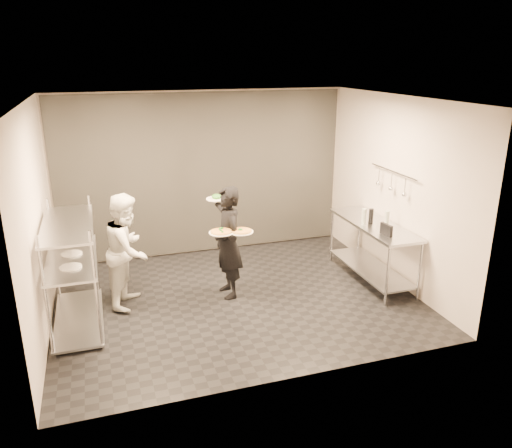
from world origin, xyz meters
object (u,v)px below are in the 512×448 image
object	(u,v)px
prep_counter	(373,241)
chef	(128,250)
bottle_dark	(371,216)
pizza_plate_near	(221,232)
pizza_plate_far	(241,231)
pos_monitor	(386,230)
salad_plate	(217,198)
bottle_clear	(387,218)
bottle_green	(364,217)
waiter	(228,243)
pass_rack	(73,268)

from	to	relation	value
prep_counter	chef	world-z (taller)	chef
chef	bottle_dark	size ratio (longest dim) A/B	6.86
prep_counter	pizza_plate_near	bearing A→B (deg)	-178.76
prep_counter	pizza_plate_far	world-z (taller)	pizza_plate_far
pos_monitor	prep_counter	bearing A→B (deg)	69.97
salad_plate	bottle_clear	world-z (taller)	salad_plate
salad_plate	bottle_clear	bearing A→B (deg)	-14.94
pizza_plate_far	bottle_dark	bearing A→B (deg)	2.69
chef	bottle_dark	bearing A→B (deg)	-74.12
pizza_plate_far	pos_monitor	distance (m)	2.05
prep_counter	chef	distance (m)	3.64
pizza_plate_far	bottle_dark	distance (m)	2.06
pizza_plate_near	bottle_green	size ratio (longest dim) A/B	1.38
pizza_plate_near	salad_plate	bearing A→B (deg)	82.00
waiter	pizza_plate_far	distance (m)	0.38
salad_plate	bottle_dark	bearing A→B (deg)	-12.39
pass_rack	pos_monitor	size ratio (longest dim) A/B	7.04
pass_rack	prep_counter	world-z (taller)	pass_rack
chef	pos_monitor	size ratio (longest dim) A/B	7.02
bottle_green	bottle_dark	bearing A→B (deg)	-1.46
prep_counter	salad_plate	bearing A→B (deg)	167.98
pizza_plate_near	bottle_green	bearing A→B (deg)	1.38
pizza_plate_far	pos_monitor	world-z (taller)	pizza_plate_far
bottle_green	bottle_dark	size ratio (longest dim) A/B	1.05
bottle_green	waiter	bearing A→B (deg)	175.64
pizza_plate_far	pizza_plate_near	bearing A→B (deg)	170.25
bottle_green	chef	bearing A→B (deg)	174.35
pass_rack	waiter	world-z (taller)	waiter
waiter	bottle_green	bearing A→B (deg)	81.19
bottle_dark	waiter	bearing A→B (deg)	175.80
chef	pos_monitor	distance (m)	3.61
pass_rack	bottle_clear	bearing A→B (deg)	-1.97
prep_counter	pizza_plate_near	xyz separation A→B (m)	(-2.39, -0.05, 0.44)
pass_rack	chef	world-z (taller)	chef
waiter	salad_plate	distance (m)	0.67
pizza_plate_near	bottle_clear	size ratio (longest dim) A/B	1.48
pos_monitor	bottle_green	xyz separation A→B (m)	(-0.06, 0.52, 0.04)
pass_rack	bottle_green	world-z (taller)	pass_rack
pizza_plate_near	bottle_green	world-z (taller)	bottle_green
bottle_dark	prep_counter	bearing A→B (deg)	1.41
bottle_green	bottle_clear	world-z (taller)	bottle_green
pass_rack	pizza_plate_near	xyz separation A→B (m)	(1.94, -0.05, 0.29)
prep_counter	chef	size ratio (longest dim) A/B	1.13
bottle_green	bottle_dark	distance (m)	0.12
waiter	bottle_green	distance (m)	2.08
bottle_clear	bottle_dark	distance (m)	0.24
waiter	bottle_clear	bearing A→B (deg)	77.96
waiter	bottle_dark	distance (m)	2.20
bottle_clear	pos_monitor	bearing A→B (deg)	-122.73
waiter	pos_monitor	distance (m)	2.24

